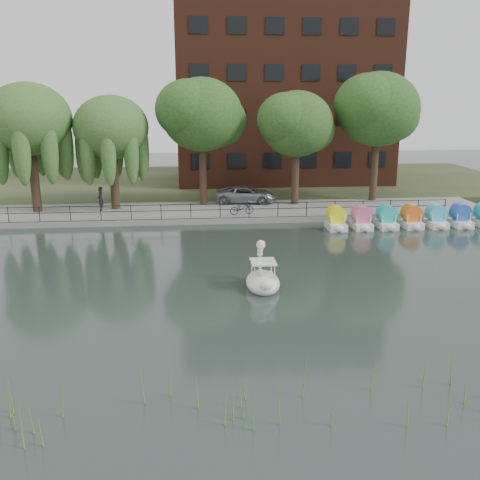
{
  "coord_description": "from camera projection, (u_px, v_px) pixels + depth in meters",
  "views": [
    {
      "loc": [
        -1.98,
        -22.42,
        8.54
      ],
      "look_at": [
        0.5,
        4.0,
        1.3
      ],
      "focal_mm": 40.0,
      "sensor_mm": 36.0,
      "label": 1
    }
  ],
  "objects": [
    {
      "name": "willow_left",
      "position": [
        28.0,
        120.0,
        36.83
      ],
      "size": [
        5.88,
        5.88,
        9.01
      ],
      "color": "#473323",
      "rests_on": "promenade"
    },
    {
      "name": "ground_plane",
      "position": [
        237.0,
        292.0,
        23.96
      ],
      "size": [
        120.0,
        120.0,
        0.0
      ],
      "primitive_type": "plane",
      "color": "#3D4C4A"
    },
    {
      "name": "promenade",
      "position": [
        218.0,
        212.0,
        39.28
      ],
      "size": [
        40.0,
        6.0,
        0.4
      ],
      "primitive_type": "cube",
      "color": "gray",
      "rests_on": "ground_plane"
    },
    {
      "name": "pedestrian",
      "position": [
        100.0,
        197.0,
        38.55
      ],
      "size": [
        0.66,
        0.82,
        1.98
      ],
      "primitive_type": "imported",
      "rotation": [
        0.0,
        0.0,
        4.99
      ],
      "color": "black",
      "rests_on": "promenade"
    },
    {
      "name": "kerb",
      "position": [
        220.0,
        221.0,
        36.44
      ],
      "size": [
        40.0,
        0.25,
        0.4
      ],
      "primitive_type": "cube",
      "color": "gray",
      "rests_on": "ground_plane"
    },
    {
      "name": "broadleaf_far",
      "position": [
        378.0,
        110.0,
        40.91
      ],
      "size": [
        6.3,
        6.3,
        9.71
      ],
      "color": "#473323",
      "rests_on": "promenade"
    },
    {
      "name": "pedal_boat_row",
      "position": [
        411.0,
        218.0,
        35.38
      ],
      "size": [
        11.35,
        1.7,
        1.4
      ],
      "color": "white",
      "rests_on": "ground_plane"
    },
    {
      "name": "broadleaf_center",
      "position": [
        202.0,
        115.0,
        39.3
      ],
      "size": [
        6.0,
        6.0,
        9.25
      ],
      "color": "#473323",
      "rests_on": "promenade"
    },
    {
      "name": "apartment_building",
      "position": [
        282.0,
        86.0,
        50.91
      ],
      "size": [
        20.0,
        10.07,
        18.0
      ],
      "color": "#4C1E16",
      "rests_on": "land_strip"
    },
    {
      "name": "minivan",
      "position": [
        246.0,
        193.0,
        41.44
      ],
      "size": [
        3.12,
        5.62,
        1.49
      ],
      "primitive_type": "imported",
      "rotation": [
        0.0,
        0.0,
        1.44
      ],
      "color": "gray",
      "rests_on": "promenade"
    },
    {
      "name": "broadleaf_right",
      "position": [
        297.0,
        125.0,
        39.63
      ],
      "size": [
        5.4,
        5.4,
        8.32
      ],
      "color": "#473323",
      "rests_on": "promenade"
    },
    {
      "name": "land_strip",
      "position": [
        210.0,
        182.0,
        52.73
      ],
      "size": [
        60.0,
        22.0,
        0.36
      ],
      "primitive_type": "cube",
      "color": "#47512D",
      "rests_on": "ground_plane"
    },
    {
      "name": "railing",
      "position": [
        220.0,
        207.0,
        36.39
      ],
      "size": [
        32.0,
        0.05,
        1.0
      ],
      "color": "black",
      "rests_on": "promenade"
    },
    {
      "name": "bicycle",
      "position": [
        242.0,
        207.0,
        37.38
      ],
      "size": [
        1.0,
        1.81,
        1.0
      ],
      "primitive_type": "imported",
      "rotation": [
        0.0,
        0.0,
        1.82
      ],
      "color": "gray",
      "rests_on": "promenade"
    },
    {
      "name": "swan_boat",
      "position": [
        263.0,
        279.0,
        24.29
      ],
      "size": [
        1.53,
        2.53,
        2.05
      ],
      "rotation": [
        0.0,
        0.0,
        0.0
      ],
      "color": "white",
      "rests_on": "ground_plane"
    },
    {
      "name": "willow_mid",
      "position": [
        111.0,
        128.0,
        37.97
      ],
      "size": [
        5.32,
        5.32,
        8.15
      ],
      "color": "#473323",
      "rests_on": "promenade"
    },
    {
      "name": "reed_bank",
      "position": [
        339.0,
        390.0,
        14.86
      ],
      "size": [
        24.0,
        2.4,
        1.2
      ],
      "color": "#669938",
      "rests_on": "ground_plane"
    }
  ]
}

